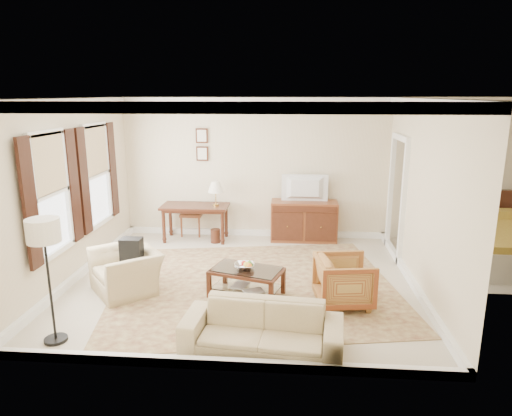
# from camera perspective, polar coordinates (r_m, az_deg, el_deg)

# --- Properties ---
(room_shell) EXTENTS (5.51, 5.01, 2.91)m
(room_shell) POSITION_cam_1_polar(r_m,az_deg,el_deg) (6.95, -1.87, 10.05)
(room_shell) COLOR beige
(room_shell) RESTS_ON ground
(annex_bedroom) EXTENTS (3.00, 2.70, 2.90)m
(annex_bedroom) POSITION_cam_1_polar(r_m,az_deg,el_deg) (9.23, 28.14, -4.11)
(annex_bedroom) COLOR beige
(annex_bedroom) RESTS_ON ground
(window_front) EXTENTS (0.12, 1.56, 1.80)m
(window_front) POSITION_cam_1_polar(r_m,az_deg,el_deg) (7.23, -24.25, 1.59)
(window_front) COLOR #CCB284
(window_front) RESTS_ON room_shell
(window_rear) EXTENTS (0.12, 1.56, 1.80)m
(window_rear) POSITION_cam_1_polar(r_m,az_deg,el_deg) (8.64, -19.26, 3.91)
(window_rear) COLOR #CCB284
(window_rear) RESTS_ON room_shell
(doorway) EXTENTS (0.10, 1.12, 2.25)m
(doorway) POSITION_cam_1_polar(r_m,az_deg,el_deg) (8.81, 17.15, 1.11)
(doorway) COLOR white
(doorway) RESTS_ON room_shell
(rug) EXTENTS (4.92, 4.42, 0.01)m
(rug) POSITION_cam_1_polar(r_m,az_deg,el_deg) (7.35, -0.27, -9.59)
(rug) COLOR #59251D
(rug) RESTS_ON room_shell
(writing_desk) EXTENTS (1.36, 0.68, 0.74)m
(writing_desk) POSITION_cam_1_polar(r_m,az_deg,el_deg) (9.45, -7.61, -0.29)
(writing_desk) COLOR #441F13
(writing_desk) RESTS_ON room_shell
(desk_chair) EXTENTS (0.54, 0.54, 1.05)m
(desk_chair) POSITION_cam_1_polar(r_m,az_deg,el_deg) (9.84, -8.04, -0.37)
(desk_chair) COLOR brown
(desk_chair) RESTS_ON room_shell
(desk_lamp) EXTENTS (0.32, 0.32, 0.50)m
(desk_lamp) POSITION_cam_1_polar(r_m,az_deg,el_deg) (9.29, -5.06, 1.81)
(desk_lamp) COLOR silver
(desk_lamp) RESTS_ON writing_desk
(framed_prints) EXTENTS (0.25, 0.04, 0.68)m
(framed_prints) POSITION_cam_1_polar(r_m,az_deg,el_deg) (9.60, -6.76, 7.89)
(framed_prints) COLOR #441F13
(framed_prints) RESTS_ON room_shell
(sideboard) EXTENTS (1.35, 0.52, 0.83)m
(sideboard) POSITION_cam_1_polar(r_m,az_deg,el_deg) (9.45, 6.01, -1.61)
(sideboard) COLOR brown
(sideboard) RESTS_ON room_shell
(tv) EXTENTS (0.90, 0.52, 0.12)m
(tv) POSITION_cam_1_polar(r_m,az_deg,el_deg) (9.24, 6.15, 3.51)
(tv) COLOR black
(tv) RESTS_ON sideboard
(coffee_table) EXTENTS (1.17, 0.89, 0.44)m
(coffee_table) POSITION_cam_1_polar(r_m,az_deg,el_deg) (6.87, -1.19, -8.38)
(coffee_table) COLOR #441F13
(coffee_table) RESTS_ON room_shell
(fruit_bowl) EXTENTS (0.42, 0.42, 0.10)m
(fruit_bowl) POSITION_cam_1_polar(r_m,az_deg,el_deg) (6.81, -1.45, -7.15)
(fruit_bowl) COLOR silver
(fruit_bowl) RESTS_ON coffee_table
(book_a) EXTENTS (0.28, 0.13, 0.38)m
(book_a) POSITION_cam_1_polar(r_m,az_deg,el_deg) (6.98, -2.81, -9.46)
(book_a) COLOR brown
(book_a) RESTS_ON coffee_table
(book_b) EXTENTS (0.16, 0.26, 0.38)m
(book_b) POSITION_cam_1_polar(r_m,az_deg,el_deg) (6.83, -0.61, -10.02)
(book_b) COLOR brown
(book_b) RESTS_ON coffee_table
(striped_armchair) EXTENTS (0.81, 0.86, 0.79)m
(striped_armchair) POSITION_cam_1_polar(r_m,az_deg,el_deg) (6.70, 10.97, -8.70)
(striped_armchair) COLOR brown
(striped_armchair) RESTS_ON room_shell
(club_armchair) EXTENTS (1.15, 1.19, 0.88)m
(club_armchair) POSITION_cam_1_polar(r_m,az_deg,el_deg) (7.27, -15.96, -6.75)
(club_armchair) COLOR #CBB889
(club_armchair) RESTS_ON room_shell
(backpack) EXTENTS (0.39, 0.38, 0.40)m
(backpack) POSITION_cam_1_polar(r_m,az_deg,el_deg) (7.22, -15.30, -4.81)
(backpack) COLOR black
(backpack) RESTS_ON club_armchair
(sofa) EXTENTS (1.93, 0.74, 0.74)m
(sofa) POSITION_cam_1_polar(r_m,az_deg,el_deg) (5.52, 0.78, -13.91)
(sofa) COLOR #CBB889
(sofa) RESTS_ON room_shell
(floor_lamp) EXTENTS (0.39, 0.39, 1.56)m
(floor_lamp) POSITION_cam_1_polar(r_m,az_deg,el_deg) (5.86, -24.96, -3.63)
(floor_lamp) COLOR black
(floor_lamp) RESTS_ON room_shell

